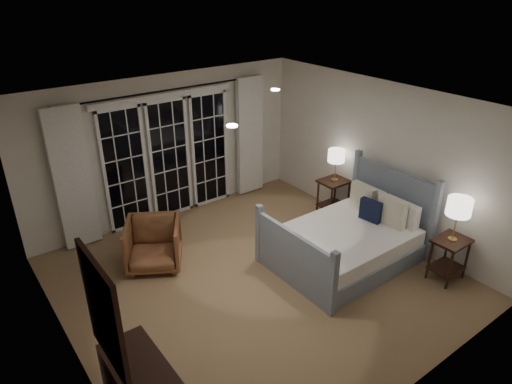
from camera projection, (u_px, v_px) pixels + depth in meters
floor at (255, 279)px, 6.53m from camera, size 5.00×5.00×0.00m
ceiling at (255, 108)px, 5.44m from camera, size 5.00×5.00×0.00m
wall_left at (58, 268)px, 4.63m from camera, size 0.02×5.00×2.50m
wall_right at (380, 159)px, 7.33m from camera, size 0.02×5.00×2.50m
wall_back at (168, 148)px, 7.78m from camera, size 5.00×0.02×2.50m
wall_front at (418, 300)px, 4.18m from camera, size 5.00×0.02×2.50m
french_doors at (170, 157)px, 7.82m from camera, size 2.50×0.04×2.20m
curtain_rod at (165, 91)px, 7.28m from camera, size 3.50×0.03×0.03m
curtain_left at (73, 179)px, 6.85m from camera, size 0.55×0.10×2.25m
curtain_right at (250, 136)px, 8.63m from camera, size 0.55×0.10×2.25m
downlight_a at (275, 90)px, 6.31m from camera, size 0.12×0.12×0.01m
downlight_b at (232, 126)px, 4.83m from camera, size 0.12×0.12×0.01m
bed at (348, 241)px, 6.85m from camera, size 2.11×1.51×1.23m
nightstand_left at (449, 253)px, 6.36m from camera, size 0.49×0.39×0.64m
nightstand_right at (333, 192)px, 8.08m from camera, size 0.52×0.41×0.67m
lamp_left at (459, 207)px, 6.05m from camera, size 0.33×0.33×0.63m
lamp_right at (336, 156)px, 7.79m from camera, size 0.29×0.29×0.56m
armchair at (154, 244)px, 6.68m from camera, size 1.07×1.08×0.72m
mirror at (104, 313)px, 3.57m from camera, size 0.05×0.85×1.00m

